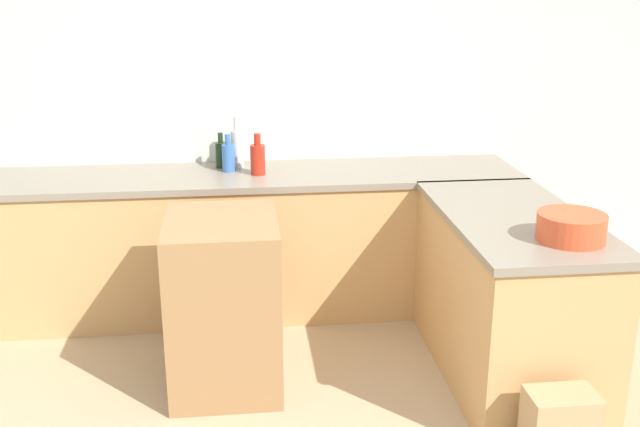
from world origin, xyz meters
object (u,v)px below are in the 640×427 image
(mixing_bowl, at_px, (571,227))
(hot_sauce_bottle, at_px, (258,158))
(wine_bottle_dark, at_px, (221,154))
(vinegar_bottle_clear, at_px, (237,147))
(island_table, at_px, (224,303))
(water_bottle_blue, at_px, (228,157))

(mixing_bowl, height_order, hot_sauce_bottle, hot_sauce_bottle)
(wine_bottle_dark, bearing_deg, vinegar_bottle_clear, -2.86)
(island_table, xyz_separation_m, vinegar_bottle_clear, (0.09, 1.06, 0.57))
(mixing_bowl, relative_size, wine_bottle_dark, 1.41)
(vinegar_bottle_clear, bearing_deg, island_table, -95.08)
(hot_sauce_bottle, bearing_deg, water_bottle_blue, 151.77)
(wine_bottle_dark, bearing_deg, island_table, -89.66)
(wine_bottle_dark, bearing_deg, water_bottle_blue, -66.46)
(mixing_bowl, relative_size, hot_sauce_bottle, 1.24)
(island_table, distance_m, water_bottle_blue, 1.10)
(island_table, xyz_separation_m, water_bottle_blue, (0.04, 0.96, 0.53))
(island_table, distance_m, vinegar_bottle_clear, 1.21)
(wine_bottle_dark, xyz_separation_m, water_bottle_blue, (0.05, -0.10, 0.00))
(water_bottle_blue, bearing_deg, mixing_bowl, -42.72)
(island_table, height_order, wine_bottle_dark, wine_bottle_dark)
(mixing_bowl, distance_m, hot_sauce_bottle, 1.91)
(island_table, bearing_deg, vinegar_bottle_clear, 84.92)
(island_table, height_order, mixing_bowl, mixing_bowl)
(vinegar_bottle_clear, bearing_deg, mixing_bowl, -45.68)
(island_table, xyz_separation_m, hot_sauce_bottle, (0.22, 0.87, 0.54))
(water_bottle_blue, bearing_deg, island_table, -92.34)
(wine_bottle_dark, relative_size, hot_sauce_bottle, 0.88)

